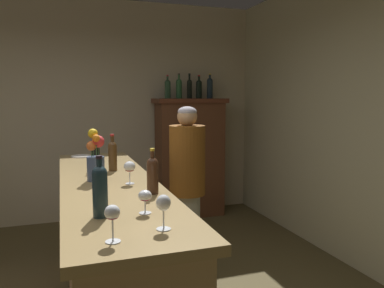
{
  "coord_description": "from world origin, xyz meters",
  "views": [
    {
      "loc": [
        0.03,
        -2.4,
        1.64
      ],
      "look_at": [
        0.97,
        0.32,
        1.29
      ],
      "focal_mm": 35.87,
      "sensor_mm": 36.0,
      "label": 1
    }
  ],
  "objects": [
    {
      "name": "display_bottle_midright",
      "position": [
        1.83,
        2.54,
        1.76
      ],
      "size": [
        0.08,
        0.08,
        0.32
      ],
      "color": "black",
      "rests_on": "display_cabinet"
    },
    {
      "name": "wine_bottle_pinot",
      "position": [
        0.55,
        -0.16,
        1.18
      ],
      "size": [
        0.07,
        0.07,
        0.28
      ],
      "color": "#452919",
      "rests_on": "bar_counter"
    },
    {
      "name": "wall_back",
      "position": [
        0.0,
        2.86,
        1.45
      ],
      "size": [
        5.42,
        0.12,
        2.9
      ],
      "primitive_type": "cube",
      "color": "#C5B796",
      "rests_on": "ground"
    },
    {
      "name": "wine_bottle_syrah",
      "position": [
        0.29,
        0.73,
        1.18
      ],
      "size": [
        0.07,
        0.07,
        0.3
      ],
      "color": "black",
      "rests_on": "bar_counter"
    },
    {
      "name": "wine_glass_spare",
      "position": [
        0.46,
        0.15,
        1.17
      ],
      "size": [
        0.08,
        0.08,
        0.16
      ],
      "color": "white",
      "rests_on": "bar_counter"
    },
    {
      "name": "display_cabinet",
      "position": [
        1.7,
        2.54,
        0.84
      ],
      "size": [
        0.97,
        0.46,
        1.62
      ],
      "color": "brown",
      "rests_on": "ground"
    },
    {
      "name": "bar_counter",
      "position": [
        0.33,
        0.3,
        0.53
      ],
      "size": [
        0.65,
        2.72,
        1.05
      ],
      "color": "#987B50",
      "rests_on": "ground"
    },
    {
      "name": "wine_bottle_chardonnay",
      "position": [
        0.2,
        -0.53,
        1.2
      ],
      "size": [
        0.07,
        0.07,
        0.31
      ],
      "color": "#1A2E34",
      "rests_on": "bar_counter"
    },
    {
      "name": "wine_glass_mid",
      "position": [
        0.21,
        -0.88,
        1.17
      ],
      "size": [
        0.06,
        0.06,
        0.16
      ],
      "color": "white",
      "rests_on": "bar_counter"
    },
    {
      "name": "display_bottle_midleft",
      "position": [
        1.55,
        2.54,
        1.76
      ],
      "size": [
        0.08,
        0.08,
        0.33
      ],
      "color": "#27532D",
      "rests_on": "display_cabinet"
    },
    {
      "name": "wine_bottle_rose",
      "position": [
        0.41,
        0.65,
        1.19
      ],
      "size": [
        0.07,
        0.07,
        0.29
      ],
      "color": "#4C3318",
      "rests_on": "bar_counter"
    },
    {
      "name": "display_bottle_right",
      "position": [
        1.99,
        2.54,
        1.77
      ],
      "size": [
        0.08,
        0.08,
        0.34
      ],
      "color": "#1A2830",
      "rests_on": "display_cabinet"
    },
    {
      "name": "bartender",
      "position": [
        1.06,
        0.71,
        0.86
      ],
      "size": [
        0.31,
        0.31,
        1.56
      ],
      "rotation": [
        0.0,
        0.0,
        3.0
      ],
      "color": "#97988E",
      "rests_on": "ground"
    },
    {
      "name": "display_bottle_center",
      "position": [
        1.69,
        2.54,
        1.76
      ],
      "size": [
        0.07,
        0.07,
        0.33
      ],
      "color": "black",
      "rests_on": "display_cabinet"
    },
    {
      "name": "flower_arrangement",
      "position": [
        0.25,
        0.33,
        1.21
      ],
      "size": [
        0.13,
        0.13,
        0.37
      ],
      "color": "#3D4D6B",
      "rests_on": "bar_counter"
    },
    {
      "name": "cheese_plate",
      "position": [
        0.21,
        1.48,
        1.06
      ],
      "size": [
        0.19,
        0.19,
        0.01
      ],
      "primitive_type": "cylinder",
      "color": "white",
      "rests_on": "bar_counter"
    },
    {
      "name": "wine_glass_rear",
      "position": [
        0.45,
        -0.8,
        1.17
      ],
      "size": [
        0.07,
        0.07,
        0.16
      ],
      "color": "white",
      "rests_on": "bar_counter"
    },
    {
      "name": "wine_glass_front",
      "position": [
        0.42,
        -0.54,
        1.14
      ],
      "size": [
        0.07,
        0.07,
        0.12
      ],
      "color": "white",
      "rests_on": "bar_counter"
    },
    {
      "name": "display_bottle_left",
      "position": [
        1.39,
        2.54,
        1.75
      ],
      "size": [
        0.08,
        0.08,
        0.31
      ],
      "color": "#29482F",
      "rests_on": "display_cabinet"
    }
  ]
}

